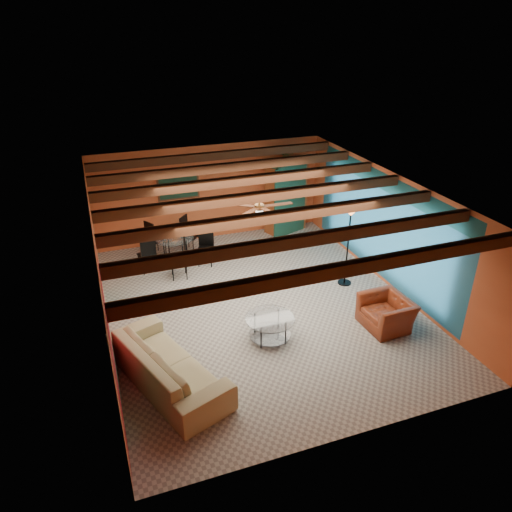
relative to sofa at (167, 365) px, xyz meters
name	(u,v)px	position (x,y,z in m)	size (l,w,h in m)	color
room	(257,205)	(2.38, 1.93, 1.97)	(6.52, 8.01, 2.71)	gray
sofa	(167,365)	(0.00, 0.00, 0.00)	(2.68, 1.05, 0.78)	tan
armchair	(386,313)	(4.58, 0.19, -0.06)	(1.01, 0.88, 0.65)	maroon
coffee_table	(270,328)	(2.15, 0.59, -0.14)	(0.99, 0.99, 0.50)	silver
dining_table	(175,246)	(1.05, 4.50, 0.11)	(1.94, 1.94, 1.01)	silver
armoire	(286,198)	(4.58, 5.52, 0.63)	(1.17, 0.57, 2.05)	brown
floor_lamp	(348,246)	(4.67, 2.06, 0.60)	(0.40, 0.40, 1.99)	black
ceiling_fan	(259,207)	(2.38, 1.82, 1.97)	(1.50, 1.50, 0.44)	#472614
painting	(178,186)	(1.48, 5.78, 1.26)	(1.05, 0.03, 0.65)	black
potted_plant	(287,156)	(4.58, 5.52, 1.89)	(0.43, 0.37, 0.47)	#26661E
vase	(174,224)	(1.05, 4.50, 0.70)	(0.17, 0.17, 0.17)	orange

